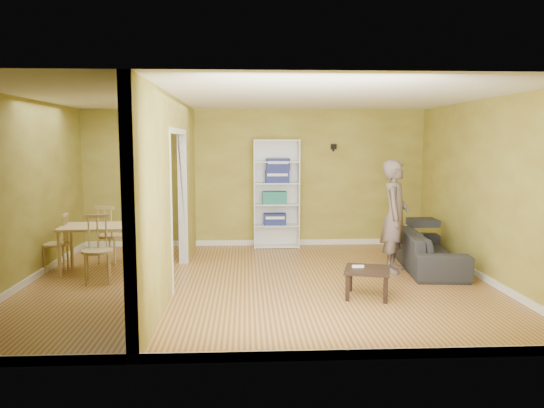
{
  "coord_description": "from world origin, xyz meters",
  "views": [
    {
      "loc": [
        -0.18,
        -7.37,
        1.99
      ],
      "look_at": [
        0.2,
        0.2,
        1.1
      ],
      "focal_mm": 35.0,
      "sensor_mm": 36.0,
      "label": 1
    }
  ],
  "objects_px": {
    "person": "(395,206)",
    "coffee_table": "(367,273)",
    "dining_table": "(101,230)",
    "chair_far": "(112,234)",
    "chair_left": "(55,243)",
    "bookshelf": "(276,193)",
    "chair_near": "(97,249)",
    "sofa": "(429,245)"
  },
  "relations": [
    {
      "from": "person",
      "to": "coffee_table",
      "type": "relative_size",
      "value": 3.59
    },
    {
      "from": "dining_table",
      "to": "chair_far",
      "type": "height_order",
      "value": "chair_far"
    },
    {
      "from": "chair_left",
      "to": "dining_table",
      "type": "bearing_deg",
      "value": 78.2
    },
    {
      "from": "bookshelf",
      "to": "chair_far",
      "type": "xyz_separation_m",
      "value": [
        -2.78,
        -1.3,
        -0.53
      ]
    },
    {
      "from": "person",
      "to": "chair_near",
      "type": "distance_m",
      "value": 4.44
    },
    {
      "from": "sofa",
      "to": "chair_far",
      "type": "distance_m",
      "value": 5.11
    },
    {
      "from": "sofa",
      "to": "chair_left",
      "type": "distance_m",
      "value": 5.81
    },
    {
      "from": "chair_left",
      "to": "chair_near",
      "type": "relative_size",
      "value": 0.94
    },
    {
      "from": "coffee_table",
      "to": "dining_table",
      "type": "height_order",
      "value": "dining_table"
    },
    {
      "from": "chair_near",
      "to": "chair_far",
      "type": "height_order",
      "value": "chair_far"
    },
    {
      "from": "chair_near",
      "to": "chair_far",
      "type": "distance_m",
      "value": 1.19
    },
    {
      "from": "bookshelf",
      "to": "coffee_table",
      "type": "bearing_deg",
      "value": -73.94
    },
    {
      "from": "chair_near",
      "to": "dining_table",
      "type": "bearing_deg",
      "value": 88.47
    },
    {
      "from": "sofa",
      "to": "bookshelf",
      "type": "height_order",
      "value": "bookshelf"
    },
    {
      "from": "person",
      "to": "coffee_table",
      "type": "bearing_deg",
      "value": 174.13
    },
    {
      "from": "bookshelf",
      "to": "chair_near",
      "type": "xyz_separation_m",
      "value": [
        -2.69,
        -2.49,
        -0.54
      ]
    },
    {
      "from": "chair_near",
      "to": "bookshelf",
      "type": "bearing_deg",
      "value": 31.45
    },
    {
      "from": "person",
      "to": "chair_near",
      "type": "bearing_deg",
      "value": 118.16
    },
    {
      "from": "person",
      "to": "chair_far",
      "type": "distance_m",
      "value": 4.57
    },
    {
      "from": "bookshelf",
      "to": "coffee_table",
      "type": "distance_m",
      "value": 3.6
    },
    {
      "from": "sofa",
      "to": "coffee_table",
      "type": "distance_m",
      "value": 1.99
    },
    {
      "from": "sofa",
      "to": "coffee_table",
      "type": "bearing_deg",
      "value": 144.11
    },
    {
      "from": "bookshelf",
      "to": "coffee_table",
      "type": "height_order",
      "value": "bookshelf"
    },
    {
      "from": "coffee_table",
      "to": "chair_far",
      "type": "bearing_deg",
      "value": 150.84
    },
    {
      "from": "person",
      "to": "bookshelf",
      "type": "bearing_deg",
      "value": 62.11
    },
    {
      "from": "sofa",
      "to": "chair_far",
      "type": "relative_size",
      "value": 2.06
    },
    {
      "from": "dining_table",
      "to": "chair_left",
      "type": "height_order",
      "value": "chair_left"
    },
    {
      "from": "chair_left",
      "to": "chair_far",
      "type": "distance_m",
      "value": 0.89
    },
    {
      "from": "coffee_table",
      "to": "chair_near",
      "type": "bearing_deg",
      "value": 166.11
    },
    {
      "from": "coffee_table",
      "to": "chair_left",
      "type": "xyz_separation_m",
      "value": [
        -4.49,
        1.59,
        0.13
      ]
    },
    {
      "from": "person",
      "to": "chair_near",
      "type": "height_order",
      "value": "person"
    },
    {
      "from": "coffee_table",
      "to": "chair_left",
      "type": "bearing_deg",
      "value": 160.45
    },
    {
      "from": "chair_far",
      "to": "dining_table",
      "type": "bearing_deg",
      "value": 109.29
    },
    {
      "from": "chair_left",
      "to": "chair_near",
      "type": "distance_m",
      "value": 1.07
    },
    {
      "from": "person",
      "to": "coffee_table",
      "type": "height_order",
      "value": "person"
    },
    {
      "from": "sofa",
      "to": "bookshelf",
      "type": "xyz_separation_m",
      "value": [
        -2.3,
        1.9,
        0.64
      ]
    },
    {
      "from": "sofa",
      "to": "dining_table",
      "type": "distance_m",
      "value": 5.1
    },
    {
      "from": "coffee_table",
      "to": "chair_left",
      "type": "relative_size",
      "value": 0.62
    },
    {
      "from": "bookshelf",
      "to": "chair_far",
      "type": "bearing_deg",
      "value": -154.94
    },
    {
      "from": "chair_left",
      "to": "chair_near",
      "type": "bearing_deg",
      "value": 44.03
    },
    {
      "from": "bookshelf",
      "to": "dining_table",
      "type": "distance_m",
      "value": 3.38
    },
    {
      "from": "chair_far",
      "to": "chair_near",
      "type": "bearing_deg",
      "value": 115.22
    }
  ]
}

